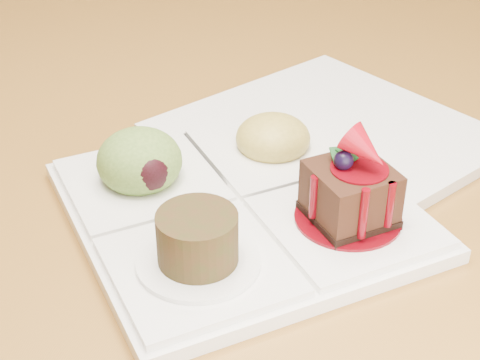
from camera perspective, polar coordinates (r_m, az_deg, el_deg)
dining_table at (r=0.95m, az=-6.83°, el=6.45°), size 1.00×1.80×0.75m
sampler_plate at (r=0.59m, az=-0.31°, el=-1.06°), size 0.27×0.27×0.10m
second_plate at (r=0.71m, az=6.69°, el=3.28°), size 0.31×0.31×0.01m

